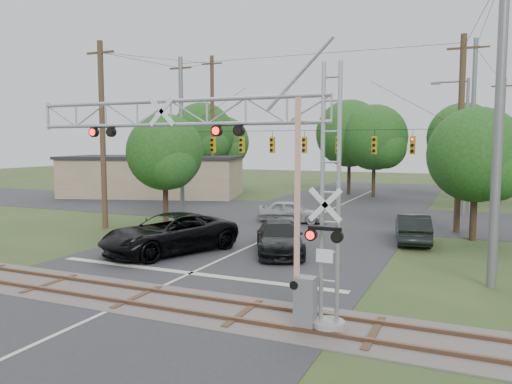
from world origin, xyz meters
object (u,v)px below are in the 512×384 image
at_px(traffic_signal_span, 317,138).
at_px(commercial_building, 154,176).
at_px(crossing_gantry, 226,166).
at_px(car_dark, 279,238).
at_px(streetlight, 463,140).
at_px(sedan_silver, 291,211).
at_px(pickup_black, 169,233).

bearing_deg(traffic_signal_span, commercial_building, 153.23).
bearing_deg(commercial_building, crossing_gantry, -68.33).
distance_m(car_dark, streetlight, 19.24).
relative_size(crossing_gantry, traffic_signal_span, 0.56).
height_order(crossing_gantry, car_dark, crossing_gantry).
height_order(traffic_signal_span, sedan_silver, traffic_signal_span).
xyz_separation_m(crossing_gantry, commercial_building, (-22.79, 28.48, -2.58)).
distance_m(car_dark, sedan_silver, 9.40).
height_order(crossing_gantry, streetlight, streetlight).
xyz_separation_m(pickup_black, car_dark, (4.91, 2.02, -0.17)).
relative_size(pickup_black, commercial_building, 0.36).
xyz_separation_m(car_dark, commercial_building, (-21.08, 19.62, 1.24)).
distance_m(traffic_signal_span, pickup_black, 13.03).
distance_m(commercial_building, streetlight, 29.00).
bearing_deg(crossing_gantry, pickup_black, 134.07).
distance_m(traffic_signal_span, car_dark, 10.73).
relative_size(traffic_signal_span, streetlight, 1.96).
distance_m(crossing_gantry, sedan_silver, 18.80).
height_order(traffic_signal_span, pickup_black, traffic_signal_span).
distance_m(sedan_silver, streetlight, 13.84).
bearing_deg(crossing_gantry, traffic_signal_span, 98.51).
bearing_deg(sedan_silver, pickup_black, 158.14).
height_order(traffic_signal_span, streetlight, traffic_signal_span).
relative_size(sedan_silver, streetlight, 0.44).
bearing_deg(traffic_signal_span, crossing_gantry, -81.49).
xyz_separation_m(crossing_gantry, streetlight, (5.87, 25.89, 0.94)).
relative_size(crossing_gantry, commercial_building, 0.57).
relative_size(sedan_silver, commercial_building, 0.23).
bearing_deg(car_dark, traffic_signal_span, 71.82).
bearing_deg(commercial_building, car_dark, -59.94).
bearing_deg(streetlight, traffic_signal_span, -138.88).
xyz_separation_m(pickup_black, commercial_building, (-16.17, 21.63, 1.07)).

